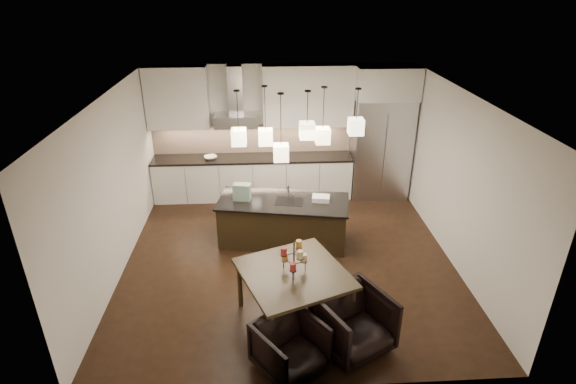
{
  "coord_description": "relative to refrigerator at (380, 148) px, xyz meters",
  "views": [
    {
      "loc": [
        -0.39,
        -6.5,
        4.38
      ],
      "look_at": [
        0.0,
        0.2,
        1.15
      ],
      "focal_mm": 28.0,
      "sensor_mm": 36.0,
      "label": 1
    }
  ],
  "objects": [
    {
      "name": "pendant_c",
      "position": [
        -1.78,
        -2.02,
        1.08
      ],
      "size": [
        0.24,
        0.24,
        0.26
      ],
      "primitive_type": "cube",
      "color": "beige",
      "rests_on": "ceiling"
    },
    {
      "name": "fruit_bowl",
      "position": [
        -3.6,
        0.0,
        -0.12
      ],
      "size": [
        0.33,
        0.33,
        0.06
      ],
      "primitive_type": "imported",
      "rotation": [
        0.0,
        0.0,
        0.37
      ],
      "color": "silver",
      "rests_on": "countertop"
    },
    {
      "name": "dining_table",
      "position": [
        -2.12,
        -3.93,
        -0.68
      ],
      "size": [
        1.72,
        1.72,
        0.8
      ],
      "primitive_type": null,
      "rotation": [
        0.0,
        0.0,
        0.38
      ],
      "color": "black",
      "rests_on": "floor"
    },
    {
      "name": "candle_c",
      "position": [
        -2.15,
        -4.08,
        -0.09
      ],
      "size": [
        0.1,
        0.1,
        0.11
      ],
      "primitive_type": "cylinder",
      "rotation": [
        0.0,
        0.0,
        0.38
      ],
      "color": "#AB2C2B",
      "rests_on": "candelabra"
    },
    {
      "name": "refrigerator",
      "position": [
        0.0,
        0.0,
        0.0
      ],
      "size": [
        1.2,
        0.72,
        2.15
      ],
      "primitive_type": "cube",
      "color": "#B7B7BA",
      "rests_on": "floor"
    },
    {
      "name": "hood_chimney",
      "position": [
        -3.03,
        0.21,
        1.24
      ],
      "size": [
        0.3,
        0.28,
        0.96
      ],
      "primitive_type": "cube",
      "color": "#B7B7BA",
      "rests_on": "hood_canopy"
    },
    {
      "name": "candelabra",
      "position": [
        -2.12,
        -3.93,
        -0.05
      ],
      "size": [
        0.5,
        0.5,
        0.47
      ],
      "primitive_type": null,
      "rotation": [
        0.0,
        0.0,
        0.38
      ],
      "color": "black",
      "rests_on": "dining_table"
    },
    {
      "name": "wall_front",
      "position": [
        -2.1,
        -5.14,
        0.32
      ],
      "size": [
        5.5,
        0.02,
        2.8
      ],
      "primitive_type": "cube",
      "color": "silver",
      "rests_on": "ground"
    },
    {
      "name": "island_body",
      "position": [
        -2.16,
        -1.84,
        -0.68
      ],
      "size": [
        2.34,
        1.27,
        0.78
      ],
      "primitive_type": "cube",
      "rotation": [
        0.0,
        0.0,
        -0.18
      ],
      "color": "black",
      "rests_on": "floor"
    },
    {
      "name": "wall_right",
      "position": [
        0.66,
        -2.38,
        0.32
      ],
      "size": [
        0.02,
        5.5,
        2.8
      ],
      "primitive_type": "cube",
      "color": "silver",
      "rests_on": "ground"
    },
    {
      "name": "candle_a",
      "position": [
        -1.98,
        -3.88,
        -0.09
      ],
      "size": [
        0.1,
        0.1,
        0.11
      ],
      "primitive_type": "cylinder",
      "rotation": [
        0.0,
        0.0,
        0.38
      ],
      "color": "beige",
      "rests_on": "candelabra"
    },
    {
      "name": "tote_bag",
      "position": [
        -2.88,
        -1.75,
        -0.11
      ],
      "size": [
        0.33,
        0.21,
        0.3
      ],
      "primitive_type": "cube",
      "rotation": [
        0.0,
        0.0,
        -0.18
      ],
      "color": "#1B5540",
      "rests_on": "island_top"
    },
    {
      "name": "ceiling",
      "position": [
        -2.1,
        -2.38,
        1.73
      ],
      "size": [
        5.5,
        5.5,
        0.02
      ],
      "primitive_type": "cube",
      "color": "white",
      "rests_on": "wall_back"
    },
    {
      "name": "lower_cabinets",
      "position": [
        -2.73,
        0.05,
        -0.64
      ],
      "size": [
        4.21,
        0.62,
        0.88
      ],
      "primitive_type": "cube",
      "color": "silver",
      "rests_on": "floor"
    },
    {
      "name": "food_container",
      "position": [
        -1.5,
        -1.87,
        -0.21
      ],
      "size": [
        0.33,
        0.26,
        0.09
      ],
      "primitive_type": "cube",
      "rotation": [
        0.0,
        0.0,
        -0.18
      ],
      "color": "silver",
      "rests_on": "island_top"
    },
    {
      "name": "candle_f",
      "position": [
        -2.05,
        -4.05,
        0.08
      ],
      "size": [
        0.1,
        0.1,
        0.11
      ],
      "primitive_type": "cylinder",
      "rotation": [
        0.0,
        0.0,
        0.38
      ],
      "color": "beige",
      "rests_on": "candelabra"
    },
    {
      "name": "pendant_e",
      "position": [
        -0.98,
        -1.91,
        1.1
      ],
      "size": [
        0.24,
        0.24,
        0.26
      ],
      "primitive_type": "cube",
      "color": "beige",
      "rests_on": "ceiling"
    },
    {
      "name": "countertop",
      "position": [
        -2.73,
        0.05,
        -0.17
      ],
      "size": [
        4.21,
        0.66,
        0.04
      ],
      "primitive_type": "cube",
      "color": "black",
      "rests_on": "lower_cabinets"
    },
    {
      "name": "floor",
      "position": [
        -2.1,
        -2.38,
        -1.08
      ],
      "size": [
        5.5,
        5.5,
        0.02
      ],
      "primitive_type": "cube",
      "color": "black",
      "rests_on": "ground"
    },
    {
      "name": "hood_canopy",
      "position": [
        -3.03,
        0.1,
        0.65
      ],
      "size": [
        0.9,
        0.52,
        0.24
      ],
      "primitive_type": "cube",
      "color": "#B7B7BA",
      "rests_on": "wall_back"
    },
    {
      "name": "upper_cab_left",
      "position": [
        -4.2,
        0.19,
        1.1
      ],
      "size": [
        1.25,
        0.35,
        1.25
      ],
      "primitive_type": "cube",
      "color": "silver",
      "rests_on": "wall_back"
    },
    {
      "name": "wall_left",
      "position": [
        -4.86,
        -2.38,
        0.32
      ],
      "size": [
        0.02,
        5.5,
        2.8
      ],
      "primitive_type": "cube",
      "color": "silver",
      "rests_on": "ground"
    },
    {
      "name": "armchair_right",
      "position": [
        -1.4,
        -4.5,
        -0.68
      ],
      "size": [
        1.15,
        1.16,
        0.79
      ],
      "primitive_type": "imported",
      "rotation": [
        0.0,
        0.0,
        0.48
      ],
      "color": "black",
      "rests_on": "floor"
    },
    {
      "name": "wall_back",
      "position": [
        -2.1,
        0.38,
        0.32
      ],
      "size": [
        5.5,
        0.02,
        2.8
      ],
      "primitive_type": "cube",
      "color": "silver",
      "rests_on": "ground"
    },
    {
      "name": "upper_cab_right",
      "position": [
        -1.55,
        0.19,
        1.1
      ],
      "size": [
        1.85,
        0.35,
        1.25
      ],
      "primitive_type": "cube",
      "color": "silver",
      "rests_on": "wall_back"
    },
    {
      "name": "pendant_f",
      "position": [
        -2.21,
        -2.16,
        0.77
      ],
      "size": [
        0.24,
        0.24,
        0.26
      ],
      "primitive_type": "cube",
      "color": "beige",
      "rests_on": "ceiling"
    },
    {
      "name": "candle_e",
      "position": [
        -2.26,
        -3.96,
        0.08
      ],
      "size": [
        0.1,
        0.1,
        0.11
      ],
      "primitive_type": "cylinder",
      "rotation": [
        0.0,
        0.0,
        0.38
      ],
      "color": "#AB2C2B",
      "rests_on": "candelabra"
    },
    {
      "name": "backsplash",
      "position": [
        -2.73,
        0.35,
        0.16
      ],
      "size": [
        4.21,
        0.02,
        0.63
      ],
      "primitive_type": "cube",
      "color": "beige",
      "rests_on": "countertop"
    },
    {
      "name": "armchair_left",
      "position": [
        -2.23,
        -4.83,
        -0.73
      ],
      "size": [
        1.04,
        1.04,
        0.69
      ],
      "primitive_type": "imported",
      "rotation": [
        0.0,
        0.0,
        0.63
      ],
      "color": "black",
      "rests_on": "floor"
    },
    {
      "name": "pendant_a",
      "position": [
        -2.88,
        -1.94,
        0.97
      ],
      "size": [
        0.24,
        0.24,
        0.26
      ],
      "primitive_type": "cube",
      "color": "beige",
      "rests_on": "ceiling"
    },
    {
      "name": "island_top",
      "position": [
        -2.16,
        -1.84,
        -0.28
      ],
      "size": [
        2.43,
        1.35,
        0.04
      ],
      "primitive_type": "cube",
      "rotation": [
        0.0,
        0.0,
        -0.18
      ],
      "color": "black",
      "rests_on": "island_body"
    },
    {
      "name": "pendant_d",
      "position": [
        -1.5,
        -1.77,
        0.91
      ],
      "size": [
        0.24,
        0.24,
        0.26
      ],
      "primitive_type": "cube",
      "color": "beige",
      "rests_on": "ceiling"
    },
    {
      "name": "fridge_panel",
      "position": [
        0.0,
        0.0,
        1.4
      ],
      "size": [
        1.26,
        0.72,
        0.65
      ],
      "primitive_type": "cube",
      "color": "silver",
      "rests_on": "refrigerator"
    },
    {
      "name": "candle_b",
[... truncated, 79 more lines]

